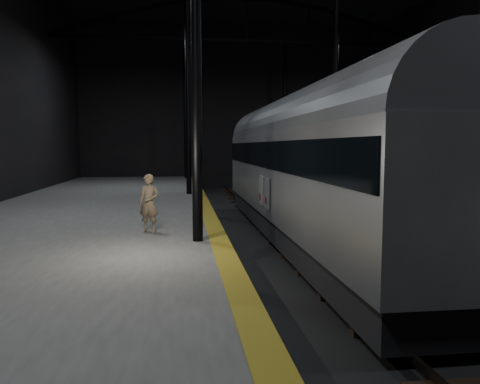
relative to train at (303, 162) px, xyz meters
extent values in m
plane|color=black|center=(0.00, -0.02, -2.86)|extent=(44.00, 44.00, 0.00)
cube|color=#4E4E4B|center=(-7.50, -0.02, -2.36)|extent=(9.00, 43.80, 1.00)
cube|color=olive|center=(-3.25, -0.02, -1.86)|extent=(0.50, 43.80, 0.01)
cube|color=#3F3328|center=(-0.72, -0.02, -2.69)|extent=(0.08, 43.00, 0.14)
cube|color=#3F3328|center=(0.72, -0.02, -2.69)|extent=(0.08, 43.00, 0.14)
cube|color=black|center=(0.00, -0.02, -2.80)|extent=(2.40, 42.00, 0.12)
cylinder|color=black|center=(-3.80, -4.02, 3.14)|extent=(0.26, 0.26, 10.00)
cylinder|color=black|center=(-3.80, 7.98, 3.14)|extent=(0.26, 0.26, 10.00)
cylinder|color=black|center=(3.80, 7.98, 3.14)|extent=(0.26, 0.26, 10.00)
cylinder|color=black|center=(-3.80, 19.98, 3.14)|extent=(0.26, 0.26, 10.00)
cylinder|color=black|center=(3.80, 19.98, 3.14)|extent=(0.26, 0.26, 10.00)
cube|color=black|center=(0.00, 13.98, 7.14)|extent=(23.60, 0.15, 0.18)
cube|color=#96999D|center=(0.00, 0.00, -0.42)|extent=(2.79, 19.21, 2.88)
cube|color=black|center=(0.00, 0.00, -2.22)|extent=(2.55, 18.82, 0.82)
cube|color=black|center=(0.00, 0.00, 0.26)|extent=(2.84, 18.92, 0.86)
cylinder|color=slate|center=(0.00, 0.00, 1.03)|extent=(2.73, 19.02, 2.73)
cube|color=black|center=(0.00, -6.72, -2.58)|extent=(1.73, 2.11, 0.34)
cube|color=black|center=(0.00, 6.72, -2.58)|extent=(1.73, 2.11, 0.34)
cube|color=silver|center=(-1.42, -0.96, -0.99)|extent=(0.04, 0.72, 1.01)
cube|color=silver|center=(-1.42, 0.19, -0.99)|extent=(0.04, 0.72, 1.01)
cylinder|color=maroon|center=(-1.44, -0.79, -1.23)|extent=(0.03, 0.25, 0.25)
cylinder|color=maroon|center=(-1.44, 0.37, -1.23)|extent=(0.03, 0.25, 0.25)
imported|color=#8B7555|center=(-5.10, -2.62, -1.05)|extent=(0.71, 0.60, 1.64)
camera|label=1|loc=(-4.21, -15.82, 0.54)|focal=35.00mm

